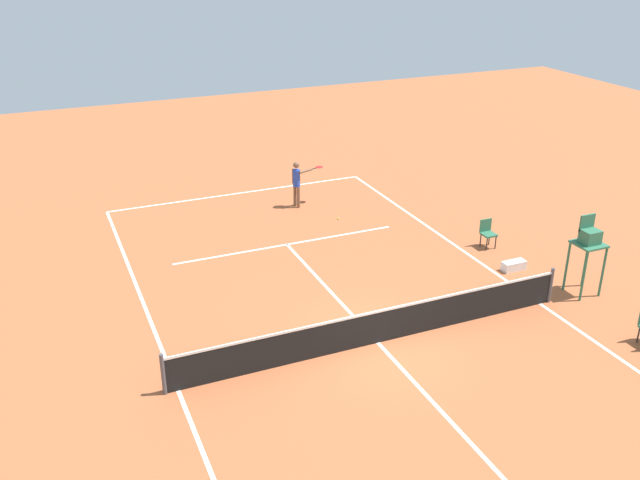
{
  "coord_description": "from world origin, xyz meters",
  "views": [
    {
      "loc": [
        7.41,
        13.54,
        9.8
      ],
      "look_at": [
        -0.48,
        -4.92,
        0.8
      ],
      "focal_mm": 39.16,
      "sensor_mm": 36.0,
      "label": 1
    }
  ],
  "objects_px": {
    "tennis_ball": "(338,218)",
    "courtside_chair_mid": "(488,232)",
    "umpire_chair": "(589,243)",
    "equipment_bag": "(514,266)",
    "player_serving": "(298,180)"
  },
  "relations": [
    {
      "from": "tennis_ball",
      "to": "courtside_chair_mid",
      "type": "bearing_deg",
      "value": 130.86
    },
    {
      "from": "courtside_chair_mid",
      "to": "umpire_chair",
      "type": "bearing_deg",
      "value": 99.38
    },
    {
      "from": "tennis_ball",
      "to": "courtside_chair_mid",
      "type": "distance_m",
      "value": 5.5
    },
    {
      "from": "courtside_chair_mid",
      "to": "equipment_bag",
      "type": "height_order",
      "value": "courtside_chair_mid"
    },
    {
      "from": "tennis_ball",
      "to": "equipment_bag",
      "type": "xyz_separation_m",
      "value": [
        -3.33,
        5.94,
        0.12
      ]
    },
    {
      "from": "tennis_ball",
      "to": "umpire_chair",
      "type": "relative_size",
      "value": 0.03
    },
    {
      "from": "tennis_ball",
      "to": "umpire_chair",
      "type": "bearing_deg",
      "value": 117.95
    },
    {
      "from": "tennis_ball",
      "to": "umpire_chair",
      "type": "distance_m",
      "value": 9.12
    },
    {
      "from": "player_serving",
      "to": "equipment_bag",
      "type": "height_order",
      "value": "player_serving"
    },
    {
      "from": "umpire_chair",
      "to": "equipment_bag",
      "type": "bearing_deg",
      "value": -66.06
    },
    {
      "from": "tennis_ball",
      "to": "equipment_bag",
      "type": "relative_size",
      "value": 0.09
    },
    {
      "from": "player_serving",
      "to": "tennis_ball",
      "type": "height_order",
      "value": "player_serving"
    },
    {
      "from": "umpire_chair",
      "to": "courtside_chair_mid",
      "type": "xyz_separation_m",
      "value": [
        0.63,
        -3.79,
        -1.07
      ]
    },
    {
      "from": "umpire_chair",
      "to": "tennis_ball",
      "type": "bearing_deg",
      "value": -62.05
    },
    {
      "from": "player_serving",
      "to": "equipment_bag",
      "type": "relative_size",
      "value": 2.37
    }
  ]
}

